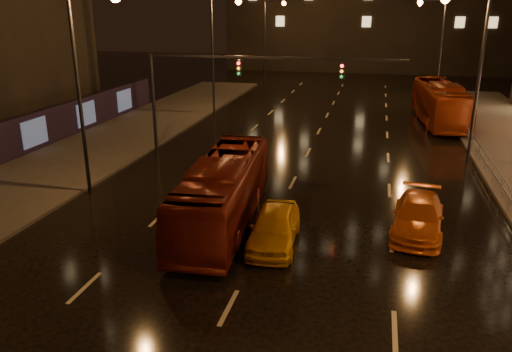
# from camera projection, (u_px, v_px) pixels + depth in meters

# --- Properties ---
(ground) EXTENTS (140.00, 140.00, 0.00)m
(ground) POSITION_uv_depth(u_px,v_px,m) (304.00, 161.00, 30.23)
(ground) COLOR black
(ground) RESTS_ON ground
(sidewalk_left) EXTENTS (7.00, 70.00, 0.15)m
(sidewalk_left) POSITION_uv_depth(u_px,v_px,m) (57.00, 169.00, 28.59)
(sidewalk_left) COLOR #38332D
(sidewalk_left) RESTS_ON ground
(traffic_signal) EXTENTS (15.31, 0.32, 6.20)m
(traffic_signal) POSITION_uv_depth(u_px,v_px,m) (222.00, 80.00, 29.83)
(traffic_signal) COLOR black
(traffic_signal) RESTS_ON ground
(railing_right) EXTENTS (0.05, 56.00, 1.00)m
(railing_right) POSITION_uv_depth(u_px,v_px,m) (494.00, 169.00, 25.84)
(railing_right) COLOR #99999E
(railing_right) RESTS_ON sidewalk_right
(bus_red) EXTENTS (3.17, 10.41, 2.86)m
(bus_red) POSITION_uv_depth(u_px,v_px,m) (224.00, 191.00, 21.25)
(bus_red) COLOR maroon
(bus_red) RESTS_ON ground
(bus_curb) EXTENTS (3.61, 11.74, 3.22)m
(bus_curb) POSITION_uv_depth(u_px,v_px,m) (440.00, 103.00, 39.74)
(bus_curb) COLOR #942D0E
(bus_curb) RESTS_ON ground
(taxi_near) EXTENTS (2.02, 4.49, 1.50)m
(taxi_near) POSITION_uv_depth(u_px,v_px,m) (274.00, 227.00, 19.39)
(taxi_near) COLOR orange
(taxi_near) RESTS_ON ground
(taxi_far) EXTENTS (2.47, 5.01, 1.40)m
(taxi_far) POSITION_uv_depth(u_px,v_px,m) (418.00, 216.00, 20.51)
(taxi_far) COLOR #CC5613
(taxi_far) RESTS_ON ground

